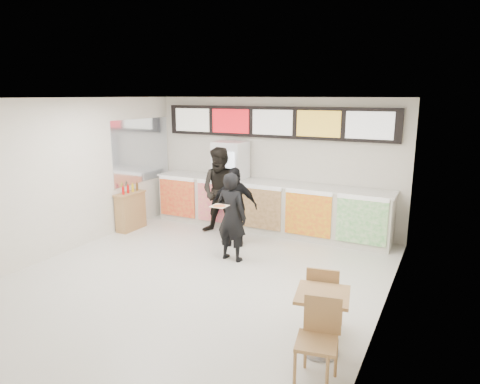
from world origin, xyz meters
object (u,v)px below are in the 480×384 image
Objects in this scene: service_counter at (266,206)px; customer_main at (232,217)px; condiment_ledge at (131,211)px; customer_left at (221,191)px; cafe_table at (322,312)px; customer_mid at (234,206)px; drinks_fridge at (231,184)px.

service_counter is 1.95m from customer_main.
customer_main reaches higher than condiment_ledge.
customer_main is at bearing -61.33° from customer_left.
cafe_table is at bearing -27.29° from condiment_ledge.
customer_mid is (-0.23, -1.15, 0.24)m from service_counter.
customer_mid is at bearing 4.28° from condiment_ledge.
customer_main is 1.61× the size of condiment_ledge.
customer_left reaches higher than cafe_table.
drinks_fridge is 1.19× the size of customer_main.
customer_main is at bearing -61.29° from drinks_fridge.
customer_main reaches higher than customer_mid.
customer_left is (0.13, -0.66, -0.03)m from drinks_fridge.
cafe_table is (2.50, -4.08, -0.04)m from service_counter.
customer_main reaches higher than service_counter.
drinks_fridge is at bearing 101.87° from customer_mid.
drinks_fridge reaches higher than condiment_ledge.
service_counter reaches higher than condiment_ledge.
customer_mid is at bearing -101.27° from service_counter.
drinks_fridge is 0.67m from customer_left.
drinks_fridge is 1.23× the size of customer_mid.
service_counter is 1.19m from customer_mid.
customer_left reaches higher than condiment_ledge.
cafe_table is at bearing 142.39° from customer_main.
customer_left is at bearing 119.56° from customer_mid.
drinks_fridge reaches higher than customer_main.
drinks_fridge is 1.92× the size of condiment_ledge.
customer_mid is at bearing -58.70° from drinks_fridge.
condiment_ledge is at bearing -144.27° from drinks_fridge.
customer_main is (0.13, -1.93, 0.27)m from service_counter.
customer_main is 0.86× the size of customer_left.
condiment_ledge is (-5.32, 2.75, -0.09)m from cafe_table.
customer_mid is 4.02m from cafe_table.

